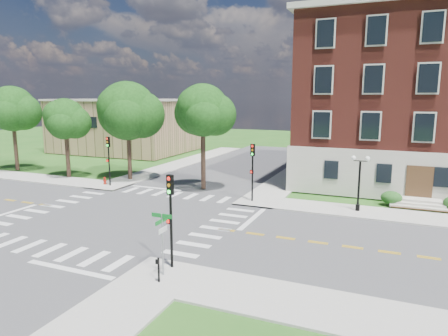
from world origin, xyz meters
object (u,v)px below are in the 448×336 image
at_px(street_sign_pole, 162,232).
at_px(fire_hydrant, 105,181).
at_px(traffic_signal_ne, 252,165).
at_px(traffic_signal_nw, 109,155).
at_px(push_button_post, 158,268).
at_px(traffic_signal_se, 171,209).
at_px(twin_lamp_west, 359,180).

height_order(street_sign_pole, fire_hydrant, street_sign_pole).
height_order(traffic_signal_ne, traffic_signal_nw, same).
relative_size(push_button_post, fire_hydrant, 1.60).
height_order(traffic_signal_se, twin_lamp_west, traffic_signal_se).
distance_m(traffic_signal_se, push_button_post, 2.95).
xyz_separation_m(traffic_signal_nw, street_sign_pole, (15.42, -15.34, -0.88)).
bearing_deg(street_sign_pole, fire_hydrant, 136.21).
relative_size(traffic_signal_nw, twin_lamp_west, 1.13).
xyz_separation_m(traffic_signal_nw, twin_lamp_west, (23.22, 0.14, -0.66)).
distance_m(traffic_signal_ne, twin_lamp_west, 8.43).
bearing_deg(twin_lamp_west, traffic_signal_nw, -179.66).
distance_m(traffic_signal_ne, push_button_post, 16.06).
height_order(twin_lamp_west, street_sign_pole, twin_lamp_west).
distance_m(traffic_signal_nw, street_sign_pole, 21.77).
relative_size(traffic_signal_ne, push_button_post, 4.00).
bearing_deg(twin_lamp_west, push_button_post, -115.10).
xyz_separation_m(traffic_signal_ne, street_sign_pole, (0.60, -15.12, -0.88)).
bearing_deg(traffic_signal_se, traffic_signal_nw, 136.85).
bearing_deg(traffic_signal_nw, traffic_signal_ne, -0.84).
height_order(street_sign_pole, push_button_post, street_sign_pole).
bearing_deg(street_sign_pole, traffic_signal_se, 94.96).
bearing_deg(traffic_signal_nw, fire_hydrant, 164.17).
xyz_separation_m(traffic_signal_se, fire_hydrant, (-16.16, 14.61, -2.72)).
bearing_deg(traffic_signal_se, push_button_post, -80.65).
bearing_deg(twin_lamp_west, traffic_signal_se, -118.49).
height_order(traffic_signal_nw, twin_lamp_west, traffic_signal_nw).
relative_size(twin_lamp_west, fire_hydrant, 5.64).
distance_m(street_sign_pole, push_button_post, 1.70).
relative_size(twin_lamp_west, push_button_post, 3.53).
xyz_separation_m(twin_lamp_west, fire_hydrant, (-24.04, 0.10, -2.06)).
height_order(traffic_signal_se, street_sign_pole, traffic_signal_se).
height_order(traffic_signal_se, traffic_signal_ne, same).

